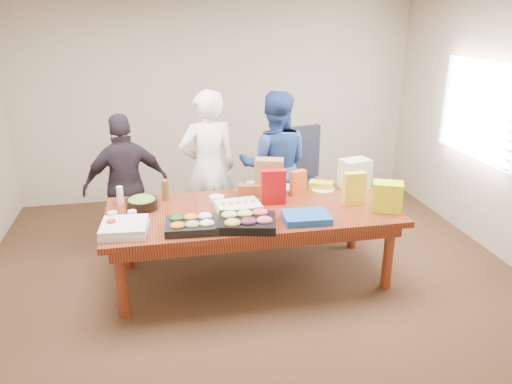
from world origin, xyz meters
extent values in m
cube|color=#47301E|center=(0.00, 0.00, -0.01)|extent=(5.50, 5.00, 0.02)
cube|color=beige|center=(0.00, 2.50, 1.35)|extent=(5.50, 0.04, 2.70)
cube|color=beige|center=(0.00, -2.50, 1.35)|extent=(5.50, 0.04, 2.70)
cube|color=white|center=(2.72, 0.60, 1.50)|extent=(0.03, 1.40, 1.10)
cube|color=beige|center=(2.68, 0.60, 1.50)|extent=(0.04, 1.36, 1.00)
cube|color=#4C1C0F|center=(0.00, 0.00, 0.38)|extent=(2.80, 1.20, 0.75)
cube|color=black|center=(0.86, 1.04, 0.60)|extent=(0.75, 0.75, 1.19)
imported|color=white|center=(-0.32, 0.92, 0.89)|extent=(0.71, 0.53, 1.78)
imported|color=navy|center=(0.45, 0.98, 0.87)|extent=(0.96, 0.82, 1.73)
imported|color=black|center=(-1.22, 0.85, 0.78)|extent=(0.98, 0.58, 1.57)
cube|color=black|center=(-0.61, -0.36, 0.79)|extent=(0.49, 0.39, 0.07)
cube|color=black|center=(-0.13, -0.40, 0.79)|extent=(0.59, 0.51, 0.08)
cube|color=white|center=(-0.14, 0.00, 0.79)|extent=(0.45, 0.36, 0.07)
cylinder|color=black|center=(-1.05, 0.22, 0.80)|extent=(0.37, 0.37, 0.10)
cube|color=#174B9E|center=(0.44, -0.37, 0.78)|extent=(0.44, 0.34, 0.06)
cube|color=#AA0A0C|center=(0.23, 0.11, 0.93)|extent=(0.25, 0.11, 0.35)
cube|color=yellow|center=(1.01, -0.06, 0.91)|extent=(0.22, 0.10, 0.33)
cube|color=#E55B19|center=(0.55, 0.31, 0.88)|extent=(0.18, 0.12, 0.26)
cylinder|color=silver|center=(0.07, 0.40, 0.82)|extent=(0.11, 0.11, 0.14)
cylinder|color=gold|center=(0.17, 0.48, 0.83)|extent=(0.06, 0.06, 0.15)
cylinder|color=brown|center=(-0.81, 0.41, 0.86)|extent=(0.07, 0.07, 0.21)
cylinder|color=silver|center=(-1.26, 0.37, 0.85)|extent=(0.08, 0.08, 0.19)
cube|color=yellow|center=(0.84, 0.42, 0.79)|extent=(0.29, 0.25, 0.08)
cube|color=brown|center=(0.09, 0.36, 0.81)|extent=(0.35, 0.20, 0.13)
cube|color=#95653D|center=(0.26, 0.39, 0.94)|extent=(0.33, 0.24, 0.38)
cylinder|color=red|center=(-1.30, -0.26, 0.80)|extent=(0.09, 0.09, 0.11)
cylinder|color=silver|center=(-1.13, -0.08, 0.80)|extent=(0.08, 0.08, 0.11)
cylinder|color=silver|center=(-1.30, -0.10, 0.81)|extent=(0.09, 0.09, 0.12)
cube|color=silver|center=(-1.19, -0.32, 0.77)|extent=(0.43, 0.43, 0.04)
cube|color=silver|center=(-1.19, -0.31, 0.82)|extent=(0.42, 0.42, 0.04)
cylinder|color=white|center=(0.85, 0.39, 0.76)|extent=(0.32, 0.32, 0.01)
cylinder|color=beige|center=(0.47, 0.52, 0.76)|extent=(0.25, 0.25, 0.01)
cylinder|color=#F8ECB9|center=(0.26, 0.40, 0.78)|extent=(0.17, 0.17, 0.06)
cylinder|color=silver|center=(-0.31, 0.26, 0.78)|extent=(0.16, 0.16, 0.06)
cube|color=beige|center=(1.20, 0.38, 0.91)|extent=(0.34, 0.28, 0.32)
cube|color=#CEDA14|center=(1.27, -0.28, 0.89)|extent=(0.34, 0.29, 0.28)
camera|label=1|loc=(-0.86, -4.43, 2.60)|focal=35.16mm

